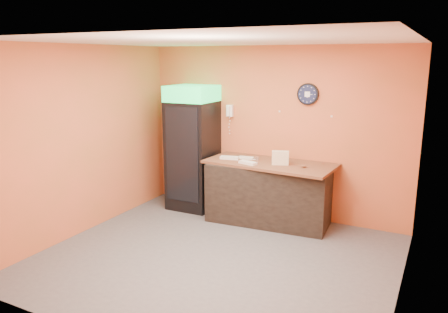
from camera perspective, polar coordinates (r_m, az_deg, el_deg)
The scene contains 15 objects.
floor at distance 5.95m, azimuth -0.98°, elevation -13.14°, with size 4.50×4.50×0.00m, color #47474C.
back_wall at distance 7.28m, azimuth 6.47°, elevation 3.19°, with size 4.50×0.02×2.80m, color #D75F3C.
left_wall at distance 6.83m, azimuth -17.90°, elevation 2.02°, with size 0.02×4.00×2.80m, color #D75F3C.
right_wall at distance 4.87m, azimuth 22.98°, elevation -2.55°, with size 0.02×4.00×2.80m, color #D75F3C.
ceiling at distance 5.36m, azimuth -1.09°, elevation 14.89°, with size 4.50×4.00×0.02m, color white.
beverage_cooler at distance 7.58m, azimuth -4.22°, elevation 0.91°, with size 0.77×0.78×2.15m.
prep_counter at distance 7.07m, azimuth 5.92°, elevation -4.80°, with size 1.90×0.84×0.95m, color black.
wall_clock at distance 6.99m, azimuth 10.90°, elevation 8.00°, with size 0.34×0.06×0.34m.
wall_phone at distance 7.50m, azimuth 0.74°, elevation 5.99°, with size 0.11×0.10×0.20m.
butcher_paper at distance 6.94m, azimuth 6.01°, elevation -0.90°, with size 2.02×0.93×0.04m, color brown.
sub_roll_stack at distance 6.76m, azimuth 7.37°, elevation -0.18°, with size 0.27×0.17×0.22m.
wrapped_sandwich_left at distance 7.10m, azimuth 0.74°, elevation -0.17°, with size 0.31×0.12×0.04m, color silver.
wrapped_sandwich_mid at distance 6.78m, azimuth 3.13°, elevation -0.82°, with size 0.29×0.11×0.04m, color silver.
wrapped_sandwich_right at distance 7.12m, azimuth 2.91°, elevation -0.18°, with size 0.25×0.10×0.04m, color silver.
kitchen_tool at distance 7.02m, azimuth 4.38°, elevation -0.27°, with size 0.06×0.06×0.06m, color silver.
Camera 1 is at (2.54, -4.71, 2.60)m, focal length 35.00 mm.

